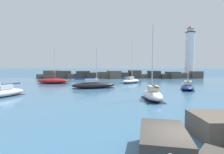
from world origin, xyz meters
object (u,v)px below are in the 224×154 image
at_px(sailboat_moored_0, 131,81).
at_px(sailboat_moored_5, 153,94).
at_px(sailboat_moored_4, 53,81).
at_px(mooring_buoy_orange_near, 158,91).
at_px(sailboat_moored_1, 93,85).
at_px(sailboat_moored_6, 188,86).
at_px(lighthouse, 190,55).
at_px(sailboat_moored_2, 4,92).

height_order(sailboat_moored_0, sailboat_moored_5, sailboat_moored_0).
height_order(sailboat_moored_4, mooring_buoy_orange_near, sailboat_moored_4).
height_order(sailboat_moored_1, sailboat_moored_6, sailboat_moored_6).
xyz_separation_m(lighthouse, sailboat_moored_1, (-30.82, -25.45, -7.14)).
bearing_deg(sailboat_moored_0, sailboat_moored_4, -176.93).
bearing_deg(lighthouse, sailboat_moored_5, -121.19).
relative_size(sailboat_moored_2, sailboat_moored_6, 0.87).
bearing_deg(sailboat_moored_0, lighthouse, 35.91).
bearing_deg(sailboat_moored_6, sailboat_moored_4, 158.80).
distance_m(sailboat_moored_4, mooring_buoy_orange_near, 25.35).
distance_m(sailboat_moored_2, sailboat_moored_4, 17.01).
distance_m(lighthouse, sailboat_moored_4, 45.14).
relative_size(sailboat_moored_1, sailboat_moored_5, 0.90).
height_order(sailboat_moored_4, sailboat_moored_5, sailboat_moored_5).
height_order(sailboat_moored_1, sailboat_moored_5, sailboat_moored_5).
bearing_deg(sailboat_moored_4, sailboat_moored_5, -45.97).
height_order(lighthouse, sailboat_moored_5, lighthouse).
distance_m(sailboat_moored_0, sailboat_moored_2, 27.29).
distance_m(sailboat_moored_0, sailboat_moored_6, 14.70).
xyz_separation_m(lighthouse, sailboat_moored_0, (-22.30, -16.15, -7.22)).
relative_size(sailboat_moored_0, mooring_buoy_orange_near, 13.19).
bearing_deg(sailboat_moored_0, sailboat_moored_1, -132.49).
height_order(sailboat_moored_0, sailboat_moored_2, sailboat_moored_0).
relative_size(sailboat_moored_2, sailboat_moored_4, 0.98).
height_order(lighthouse, mooring_buoy_orange_near, lighthouse).
bearing_deg(sailboat_moored_1, mooring_buoy_orange_near, -27.07).
xyz_separation_m(sailboat_moored_1, sailboat_moored_6, (17.37, -2.44, -0.07)).
distance_m(sailboat_moored_0, mooring_buoy_orange_near, 15.07).
relative_size(sailboat_moored_6, mooring_buoy_orange_near, 13.21).
xyz_separation_m(sailboat_moored_4, sailboat_moored_5, (18.91, -19.56, 0.07)).
xyz_separation_m(lighthouse, sailboat_moored_5, (-22.22, -36.71, -7.09)).
bearing_deg(lighthouse, sailboat_moored_6, -115.75).
xyz_separation_m(sailboat_moored_1, sailboat_moored_4, (-10.31, 8.29, -0.03)).
bearing_deg(mooring_buoy_orange_near, sailboat_moored_0, 99.09).
distance_m(sailboat_moored_5, mooring_buoy_orange_near, 6.16).
height_order(sailboat_moored_0, sailboat_moored_1, sailboat_moored_0).
bearing_deg(sailboat_moored_2, sailboat_moored_0, 41.08).
distance_m(lighthouse, sailboat_moored_1, 40.60).
bearing_deg(sailboat_moored_0, sailboat_moored_6, -53.02).
xyz_separation_m(sailboat_moored_0, sailboat_moored_1, (-8.52, -9.30, 0.09)).
relative_size(sailboat_moored_5, sailboat_moored_6, 0.92).
bearing_deg(sailboat_moored_2, sailboat_moored_1, 35.62).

